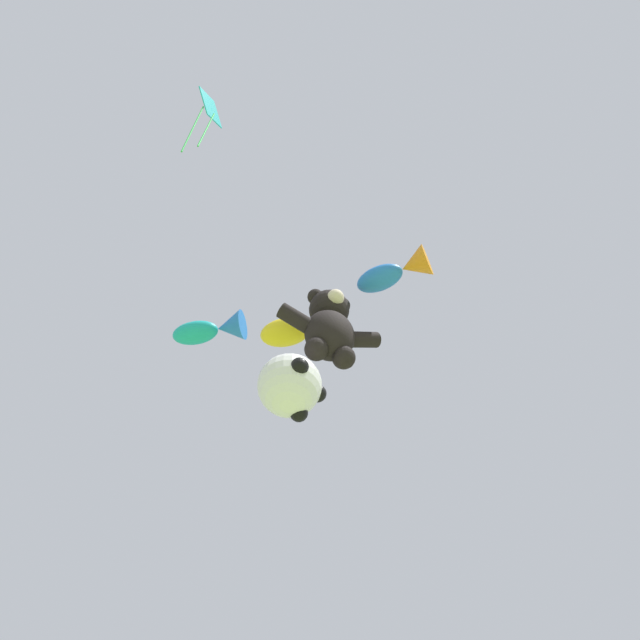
{
  "coord_description": "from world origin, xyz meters",
  "views": [
    {
      "loc": [
        -2.46,
        -1.89,
        1.57
      ],
      "look_at": [
        -0.56,
        3.09,
        9.42
      ],
      "focal_mm": 35.0,
      "sensor_mm": 36.0,
      "label": 1
    }
  ],
  "objects_px": {
    "teddy_bear_kite": "(330,327)",
    "fish_kite_teal": "(213,330)",
    "diamond_kite": "(207,113)",
    "fish_kite_goldfin": "(305,329)",
    "soccer_ball_kite": "(290,386)",
    "fish_kite_cobalt": "(397,271)"
  },
  "relations": [
    {
      "from": "soccer_ball_kite",
      "to": "fish_kite_goldfin",
      "type": "relative_size",
      "value": 0.67
    },
    {
      "from": "fish_kite_cobalt",
      "to": "fish_kite_goldfin",
      "type": "xyz_separation_m",
      "value": [
        -1.28,
        1.6,
        -0.42
      ]
    },
    {
      "from": "fish_kite_cobalt",
      "to": "diamond_kite",
      "type": "xyz_separation_m",
      "value": [
        -4.28,
        -0.92,
        2.04
      ]
    },
    {
      "from": "diamond_kite",
      "to": "soccer_ball_kite",
      "type": "bearing_deg",
      "value": 37.1
    },
    {
      "from": "fish_kite_cobalt",
      "to": "fish_kite_teal",
      "type": "bearing_deg",
      "value": 136.6
    },
    {
      "from": "soccer_ball_kite",
      "to": "teddy_bear_kite",
      "type": "bearing_deg",
      "value": -17.07
    },
    {
      "from": "fish_kite_goldfin",
      "to": "fish_kite_teal",
      "type": "xyz_separation_m",
      "value": [
        -1.62,
        1.15,
        0.67
      ]
    },
    {
      "from": "fish_kite_cobalt",
      "to": "fish_kite_teal",
      "type": "height_order",
      "value": "fish_kite_teal"
    },
    {
      "from": "fish_kite_goldfin",
      "to": "diamond_kite",
      "type": "height_order",
      "value": "diamond_kite"
    },
    {
      "from": "fish_kite_goldfin",
      "to": "soccer_ball_kite",
      "type": "bearing_deg",
      "value": -125.16
    },
    {
      "from": "fish_kite_goldfin",
      "to": "fish_kite_teal",
      "type": "distance_m",
      "value": 2.1
    },
    {
      "from": "soccer_ball_kite",
      "to": "fish_kite_goldfin",
      "type": "height_order",
      "value": "fish_kite_goldfin"
    },
    {
      "from": "fish_kite_teal",
      "to": "teddy_bear_kite",
      "type": "bearing_deg",
      "value": -45.35
    },
    {
      "from": "soccer_ball_kite",
      "to": "fish_kite_teal",
      "type": "distance_m",
      "value": 3.76
    },
    {
      "from": "teddy_bear_kite",
      "to": "fish_kite_goldfin",
      "type": "bearing_deg",
      "value": 107.3
    },
    {
      "from": "teddy_bear_kite",
      "to": "fish_kite_teal",
      "type": "distance_m",
      "value": 3.01
    },
    {
      "from": "diamond_kite",
      "to": "fish_kite_cobalt",
      "type": "bearing_deg",
      "value": 12.15
    },
    {
      "from": "soccer_ball_kite",
      "to": "fish_kite_goldfin",
      "type": "xyz_separation_m",
      "value": [
        0.38,
        0.54,
        2.45
      ]
    },
    {
      "from": "teddy_bear_kite",
      "to": "diamond_kite",
      "type": "relative_size",
      "value": 0.71
    },
    {
      "from": "fish_kite_teal",
      "to": "diamond_kite",
      "type": "xyz_separation_m",
      "value": [
        -1.38,
        -3.67,
        1.79
      ]
    },
    {
      "from": "soccer_ball_kite",
      "to": "fish_kite_cobalt",
      "type": "distance_m",
      "value": 3.48
    },
    {
      "from": "teddy_bear_kite",
      "to": "fish_kite_cobalt",
      "type": "height_order",
      "value": "fish_kite_cobalt"
    }
  ]
}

